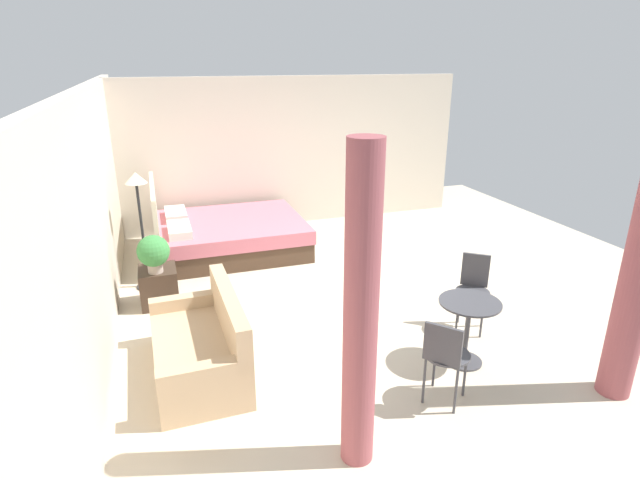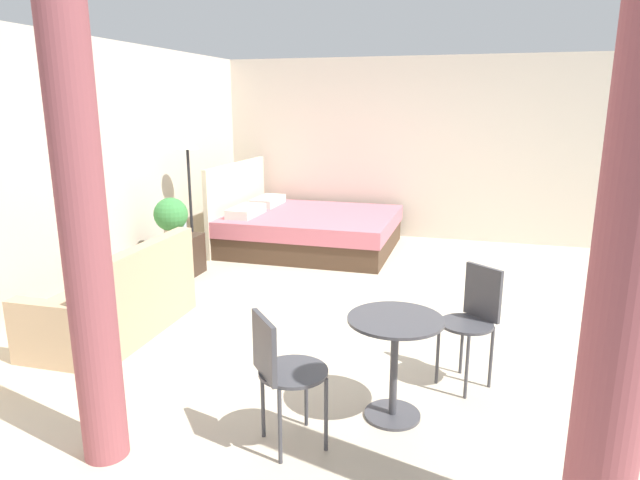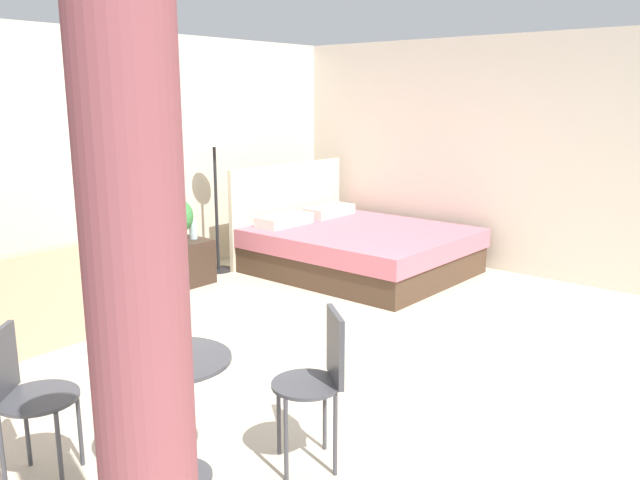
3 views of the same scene
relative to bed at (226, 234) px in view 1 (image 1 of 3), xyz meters
name	(u,v)px [view 1 (image 1 of 3)]	position (x,y,z in m)	size (l,w,h in m)	color
ground_plane	(359,288)	(-1.93, -1.48, -0.29)	(9.20, 9.25, 0.02)	beige
wall_back	(95,216)	(-1.93, 1.64, 1.03)	(9.20, 0.12, 2.64)	beige
wall_right	(295,152)	(1.17, -1.48, 1.03)	(0.12, 6.25, 2.64)	beige
bed	(226,234)	(0.00, 0.00, 0.00)	(1.92, 2.27, 1.17)	#473323
couch	(203,348)	(-3.25, 0.72, -0.02)	(1.54, 0.84, 0.81)	tan
nightstand	(159,286)	(-1.58, 1.08, -0.05)	(0.48, 0.45, 0.47)	#38281E
potted_plant	(153,252)	(-1.68, 1.10, 0.45)	(0.39, 0.39, 0.47)	tan
vase	(156,258)	(-1.46, 1.08, 0.29)	(0.09, 0.09, 0.20)	silver
floor_lamp	(139,202)	(-1.01, 1.21, 0.91)	(0.32, 0.32, 1.57)	black
balcony_table	(468,321)	(-3.92, -1.81, 0.19)	(0.61, 0.61, 0.68)	#3F3F44
cafe_chair_near_window	(445,353)	(-4.43, -1.23, 0.24)	(0.58, 0.58, 0.83)	#3F3F44
cafe_chair_near_couch	(474,284)	(-3.32, -2.28, 0.25)	(0.53, 0.53, 0.87)	#3F3F44
curtain_left	(640,269)	(-4.78, -2.85, 0.95)	(0.29, 0.29, 2.47)	#994C51
curtain_right	(361,315)	(-4.78, -0.28, 0.95)	(0.25, 0.25, 2.47)	#994C51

